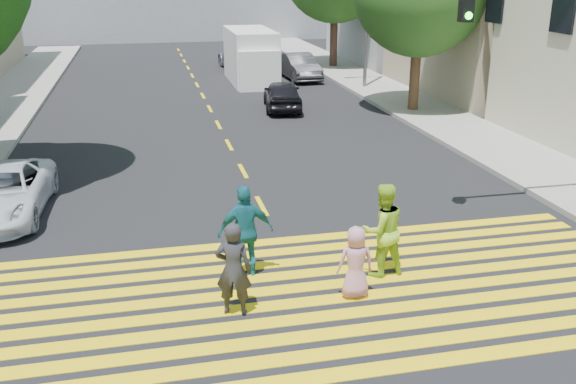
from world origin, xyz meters
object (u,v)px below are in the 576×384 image
object	(u,v)px
dark_car_parked	(299,67)
pedestrian_extra	(246,231)
pedestrian_child	(356,262)
pedestrian_woman	(382,230)
white_sedan	(1,192)
dark_car_near	(282,95)
silver_car	(242,57)
traffic_signal	(570,56)
white_van	(251,58)
pedestrian_man	(233,269)

from	to	relation	value
dark_car_parked	pedestrian_extra	bearing A→B (deg)	-109.42
pedestrian_child	pedestrian_extra	bearing A→B (deg)	-34.70
pedestrian_woman	dark_car_parked	xyz separation A→B (m)	(3.91, 22.68, -0.25)
white_sedan	dark_car_near	xyz separation A→B (m)	(9.14, 10.44, 0.03)
silver_car	traffic_signal	world-z (taller)	traffic_signal
dark_car_near	silver_car	world-z (taller)	silver_car
pedestrian_woman	traffic_signal	xyz separation A→B (m)	(5.10, 2.12, 2.87)
silver_car	dark_car_parked	world-z (taller)	silver_car
pedestrian_child	white_van	size ratio (longest dim) A/B	0.24
pedestrian_child	traffic_signal	world-z (taller)	traffic_signal
traffic_signal	white_sedan	bearing A→B (deg)	167.97
pedestrian_woman	traffic_signal	size ratio (longest dim) A/B	0.32
dark_car_near	silver_car	distance (m)	11.40
pedestrian_extra	white_van	size ratio (longest dim) A/B	0.32
pedestrian_extra	pedestrian_child	bearing A→B (deg)	140.89
pedestrian_man	white_sedan	distance (m)	7.50
pedestrian_child	dark_car_parked	size ratio (longest dim) A/B	0.33
white_sedan	dark_car_parked	bearing A→B (deg)	59.55
dark_car_parked	white_van	size ratio (longest dim) A/B	0.72
white_sedan	dark_car_near	distance (m)	13.88
white_van	traffic_signal	world-z (taller)	traffic_signal
pedestrian_woman	traffic_signal	world-z (taller)	traffic_signal
pedestrian_man	silver_car	size ratio (longest dim) A/B	0.34
white_sedan	pedestrian_woman	bearing A→B (deg)	-29.71
pedestrian_extra	white_sedan	distance (m)	6.81
pedestrian_man	white_sedan	world-z (taller)	pedestrian_man
silver_car	pedestrian_child	bearing A→B (deg)	79.27
pedestrian_woman	silver_car	distance (m)	26.82
white_sedan	silver_car	world-z (taller)	silver_car
pedestrian_man	pedestrian_extra	size ratio (longest dim) A/B	0.92
dark_car_near	dark_car_parked	bearing A→B (deg)	-100.93
pedestrian_extra	silver_car	distance (m)	26.55
silver_car	dark_car_parked	size ratio (longest dim) A/B	1.22
white_sedan	traffic_signal	bearing A→B (deg)	-9.52
pedestrian_extra	silver_car	bearing A→B (deg)	-102.05
silver_car	traffic_signal	xyz separation A→B (m)	(3.61, -24.66, 3.07)
silver_car	white_van	world-z (taller)	white_van
silver_car	dark_car_parked	xyz separation A→B (m)	(2.42, -4.11, -0.05)
white_sedan	white_van	xyz separation A→B (m)	(9.01, 17.33, 0.67)
dark_car_near	dark_car_parked	distance (m)	7.72
pedestrian_extra	pedestrian_man	bearing A→B (deg)	69.39
pedestrian_man	dark_car_parked	size ratio (longest dim) A/B	0.41
pedestrian_man	white_sedan	xyz separation A→B (m)	(-4.75, 5.80, -0.24)
silver_car	white_van	distance (m)	4.55
white_van	dark_car_near	bearing A→B (deg)	-88.49
pedestrian_man	silver_car	distance (m)	28.01
pedestrian_woman	white_sedan	xyz separation A→B (m)	(-7.74, 4.93, -0.33)
white_sedan	pedestrian_child	bearing A→B (deg)	-36.37
pedestrian_extra	white_van	bearing A→B (deg)	-103.29
pedestrian_man	white_van	size ratio (longest dim) A/B	0.30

